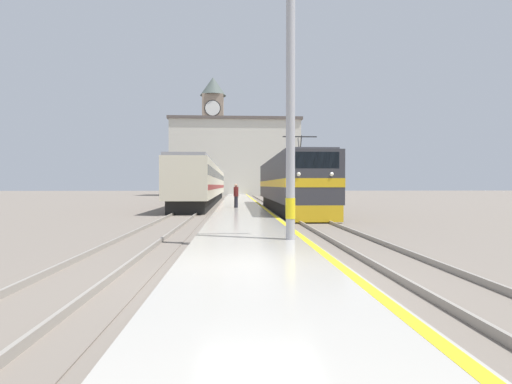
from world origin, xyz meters
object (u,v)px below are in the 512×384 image
at_px(locomotive_train, 289,184).
at_px(person_on_platform, 236,195).
at_px(passenger_train, 205,183).
at_px(clock_tower, 213,132).
at_px(catenary_mast, 293,91).

relative_size(locomotive_train, person_on_platform, 10.99).
height_order(passenger_train, person_on_platform, passenger_train).
bearing_deg(person_on_platform, clock_tower, 94.72).
relative_size(locomotive_train, clock_tower, 0.77).
bearing_deg(person_on_platform, locomotive_train, -0.25).
bearing_deg(person_on_platform, passenger_train, 102.73).
distance_m(passenger_train, catenary_mast, 31.14).
height_order(locomotive_train, person_on_platform, locomotive_train).
height_order(catenary_mast, person_on_platform, catenary_mast).
xyz_separation_m(catenary_mast, clock_tower, (-6.09, 70.97, 8.28)).
relative_size(passenger_train, person_on_platform, 21.37).
xyz_separation_m(catenary_mast, person_on_platform, (-1.59, 16.56, -3.41)).
bearing_deg(clock_tower, locomotive_train, -81.38).
bearing_deg(passenger_train, clock_tower, 91.86).
relative_size(person_on_platform, clock_tower, 0.07).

